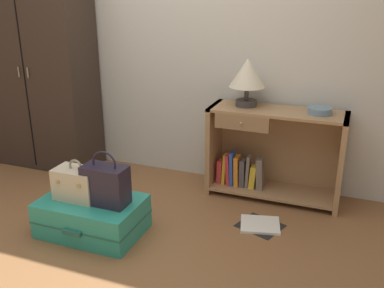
% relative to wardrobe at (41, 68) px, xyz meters
% --- Properties ---
extents(ground_plane, '(9.00, 9.00, 0.00)m').
position_rel_wardrobe_xyz_m(ground_plane, '(1.34, -1.20, -0.94)').
color(ground_plane, brown).
extents(back_wall, '(6.40, 0.10, 2.60)m').
position_rel_wardrobe_xyz_m(back_wall, '(1.34, 0.30, 0.36)').
color(back_wall, beige).
rests_on(back_wall, ground_plane).
extents(wardrobe, '(0.98, 0.47, 1.88)m').
position_rel_wardrobe_xyz_m(wardrobe, '(0.00, 0.00, 0.00)').
color(wardrobe, '#33261E').
rests_on(wardrobe, ground_plane).
extents(bookshelf, '(1.08, 0.38, 0.75)m').
position_rel_wardrobe_xyz_m(bookshelf, '(2.17, 0.05, -0.57)').
color(bookshelf, '#A37A51').
rests_on(bookshelf, ground_plane).
extents(table_lamp, '(0.29, 0.29, 0.39)m').
position_rel_wardrobe_xyz_m(table_lamp, '(1.95, 0.07, 0.06)').
color(table_lamp, '#3D3838').
rests_on(table_lamp, bookshelf).
extents(bowl, '(0.18, 0.18, 0.05)m').
position_rel_wardrobe_xyz_m(bowl, '(2.53, 0.05, -0.17)').
color(bowl, slate).
rests_on(bowl, bookshelf).
extents(suitcase_large, '(0.71, 0.49, 0.26)m').
position_rel_wardrobe_xyz_m(suitcase_large, '(1.13, -0.99, -0.81)').
color(suitcase_large, teal).
rests_on(suitcase_large, ground_plane).
extents(train_case, '(0.31, 0.20, 0.29)m').
position_rel_wardrobe_xyz_m(train_case, '(1.04, -1.00, -0.57)').
color(train_case, beige).
rests_on(train_case, suitcase_large).
extents(handbag, '(0.30, 0.17, 0.38)m').
position_rel_wardrobe_xyz_m(handbag, '(1.27, -0.99, -0.54)').
color(handbag, '#231E2D').
rests_on(handbag, suitcase_large).
extents(bottle, '(0.07, 0.07, 0.18)m').
position_rel_wardrobe_xyz_m(bottle, '(0.70, -0.91, -0.86)').
color(bottle, white).
rests_on(bottle, ground_plane).
extents(open_book_on_floor, '(0.37, 0.35, 0.02)m').
position_rel_wardrobe_xyz_m(open_book_on_floor, '(2.23, -0.48, -0.93)').
color(open_book_on_floor, white).
rests_on(open_book_on_floor, ground_plane).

